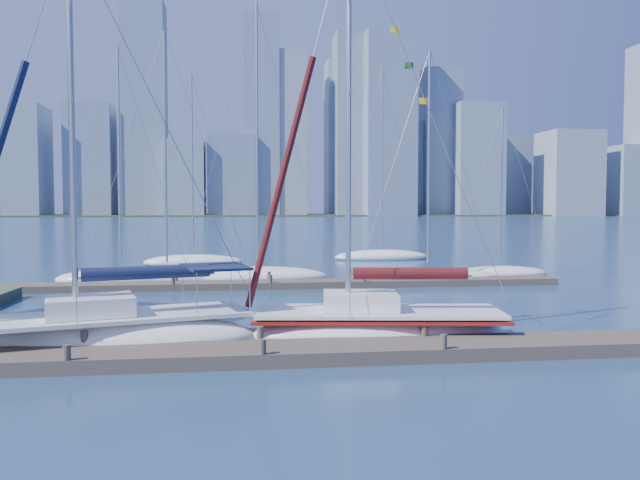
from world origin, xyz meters
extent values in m
plane|color=navy|center=(0.00, 0.00, 0.00)|extent=(700.00, 700.00, 0.00)
cube|color=#443C32|center=(0.00, 0.00, 0.20)|extent=(26.00, 2.00, 0.40)
cube|color=#443C32|center=(2.00, 16.00, 0.18)|extent=(30.00, 1.80, 0.36)
cube|color=#38472D|center=(0.00, 320.00, 0.00)|extent=(800.00, 100.00, 1.50)
ellipsoid|color=white|center=(-4.47, 2.17, 0.26)|extent=(9.34, 5.16, 1.56)
cube|color=white|center=(-4.47, 2.17, 0.99)|extent=(8.65, 4.76, 0.12)
cube|color=white|center=(-5.07, 2.01, 1.35)|extent=(2.91, 2.49, 0.57)
cylinder|color=silver|center=(-5.47, 1.90, 6.76)|extent=(0.19, 0.19, 11.45)
cylinder|color=silver|center=(-3.44, 2.45, 2.18)|extent=(4.09, 1.21, 0.10)
cylinder|color=#0F1833|center=(-3.44, 2.45, 2.29)|extent=(3.85, 1.43, 0.42)
cube|color=#0F1833|center=(-1.39, 3.02, 2.39)|extent=(2.46, 2.88, 0.08)
ellipsoid|color=white|center=(3.88, 2.26, 0.25)|extent=(8.76, 3.87, 1.49)
cube|color=white|center=(3.88, 2.26, 0.94)|extent=(8.12, 3.57, 0.12)
cube|color=white|center=(3.29, 2.34, 1.29)|extent=(2.60, 2.10, 0.55)
cylinder|color=silver|center=(2.90, 2.39, 7.22)|extent=(0.18, 0.18, 12.47)
cylinder|color=silver|center=(4.88, 2.13, 2.08)|extent=(3.99, 0.63, 0.10)
cylinder|color=#4C1016|center=(4.88, 2.13, 2.18)|extent=(3.71, 0.88, 0.40)
cube|color=maroon|center=(3.88, 2.26, 0.77)|extent=(8.31, 3.70, 0.10)
ellipsoid|color=white|center=(-7.32, 19.22, 0.23)|extent=(7.40, 2.73, 1.25)
cylinder|color=silver|center=(-7.32, 19.22, 7.27)|extent=(0.14, 0.14, 12.28)
ellipsoid|color=white|center=(-4.78, 19.40, 0.23)|extent=(9.36, 3.04, 1.24)
cylinder|color=silver|center=(-4.78, 19.40, 7.73)|extent=(0.14, 0.14, 13.20)
ellipsoid|color=white|center=(0.46, 19.14, 0.23)|extent=(8.47, 3.27, 1.26)
cylinder|color=silver|center=(0.46, 19.14, 8.61)|extent=(0.14, 0.14, 14.95)
ellipsoid|color=white|center=(10.24, 17.49, 0.22)|extent=(8.74, 3.98, 1.20)
cylinder|color=silver|center=(10.24, 17.49, 7.18)|extent=(0.13, 0.13, 12.16)
ellipsoid|color=white|center=(15.51, 19.46, 0.18)|extent=(6.41, 3.46, 1.01)
cylinder|color=silver|center=(15.51, 19.46, 5.68)|extent=(0.11, 0.11, 9.53)
ellipsoid|color=white|center=(-4.05, 30.08, 0.21)|extent=(7.52, 2.93, 1.16)
cylinder|color=silver|center=(-4.05, 30.08, 7.61)|extent=(0.13, 0.13, 13.10)
ellipsoid|color=white|center=(11.04, 32.91, 0.22)|extent=(8.12, 3.80, 1.23)
cylinder|color=silver|center=(11.04, 32.91, 8.38)|extent=(0.13, 0.13, 14.53)
cube|color=#8095A5|center=(-96.77, 283.96, 25.25)|extent=(16.21, 23.42, 50.50)
cube|color=slate|center=(-69.73, 287.50, 26.21)|extent=(21.07, 17.63, 52.43)
cube|color=#909AAD|center=(-47.55, 309.43, 17.89)|extent=(16.04, 17.61, 35.77)
cube|color=#8095A5|center=(-25.94, 284.92, 17.96)|extent=(18.20, 19.81, 35.92)
cube|color=slate|center=(-4.22, 286.68, 19.51)|extent=(22.63, 16.86, 39.03)
cube|color=#909AAD|center=(21.35, 289.48, 39.87)|extent=(20.96, 14.99, 79.74)
cube|color=#8095A5|center=(51.90, 304.67, 39.68)|extent=(15.50, 17.46, 79.36)
cube|color=slate|center=(70.99, 278.50, 43.82)|extent=(23.91, 18.95, 87.64)
cube|color=#909AAD|center=(91.42, 294.72, 23.60)|extent=(15.73, 17.11, 47.20)
cube|color=#8095A5|center=(115.77, 279.60, 27.51)|extent=(22.97, 18.80, 55.03)
cube|color=slate|center=(147.05, 309.52, 21.61)|extent=(16.29, 17.52, 43.23)
cube|color=#909AAD|center=(164.09, 278.94, 21.14)|extent=(25.89, 23.94, 42.28)
cube|color=#8095A5|center=(194.50, 279.05, 17.70)|extent=(15.25, 21.38, 35.40)
cube|color=slate|center=(-45.00, 290.00, 50.49)|extent=(19.49, 18.00, 100.98)
cube|color=slate|center=(10.00, 290.00, 47.92)|extent=(17.16, 18.00, 95.83)
cube|color=slate|center=(55.00, 290.00, 44.74)|extent=(17.21, 18.00, 89.49)
cube|color=slate|center=(100.00, 290.00, 36.59)|extent=(18.71, 18.00, 73.19)
camera|label=1|loc=(-0.58, -17.40, 4.32)|focal=35.00mm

